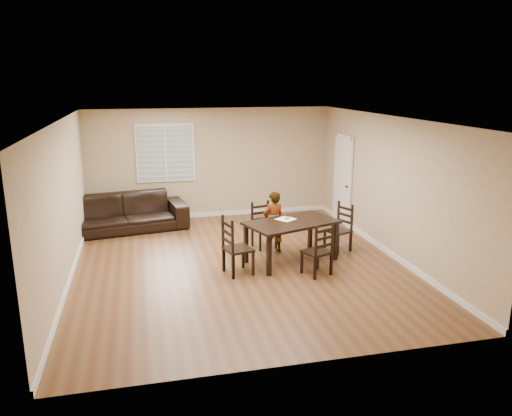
# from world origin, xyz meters

# --- Properties ---
(ground) EXTENTS (7.00, 7.00, 0.00)m
(ground) POSITION_xyz_m (0.00, 0.00, 0.00)
(ground) COLOR brown
(ground) RESTS_ON ground
(room) EXTENTS (6.04, 7.04, 2.72)m
(room) POSITION_xyz_m (0.04, 0.18, 1.81)
(room) COLOR tan
(room) RESTS_ON ground
(dining_table) EXTENTS (1.90, 1.44, 0.79)m
(dining_table) POSITION_xyz_m (1.00, -0.07, 0.70)
(dining_table) COLOR black
(dining_table) RESTS_ON ground
(chair_near) EXTENTS (0.51, 0.49, 0.94)m
(chair_near) POSITION_xyz_m (0.67, 0.94, 0.43)
(chair_near) COLOR black
(chair_near) RESTS_ON ground
(chair_far) EXTENTS (0.56, 0.54, 0.97)m
(chair_far) POSITION_xyz_m (1.29, -0.90, 0.44)
(chair_far) COLOR black
(chair_far) RESTS_ON ground
(chair_left) EXTENTS (0.55, 0.57, 1.06)m
(chair_left) POSITION_xyz_m (-0.22, -0.47, 0.48)
(chair_left) COLOR black
(chair_left) RESTS_ON ground
(chair_right) EXTENTS (0.54, 0.56, 0.97)m
(chair_right) POSITION_xyz_m (2.20, 0.35, 0.44)
(chair_right) COLOR black
(chair_right) RESTS_ON ground
(child) EXTENTS (0.51, 0.39, 1.25)m
(child) POSITION_xyz_m (0.80, 0.51, 0.62)
(child) COLOR gray
(child) RESTS_ON ground
(napkin) EXTENTS (0.43, 0.43, 0.00)m
(napkin) POSITION_xyz_m (0.94, 0.11, 0.79)
(napkin) COLOR white
(napkin) RESTS_ON dining_table
(donut) EXTENTS (0.11, 0.11, 0.04)m
(donut) POSITION_xyz_m (0.96, 0.12, 0.81)
(donut) COLOR #C28045
(donut) RESTS_ON napkin
(sofa) EXTENTS (2.96, 1.53, 0.82)m
(sofa) POSITION_xyz_m (-2.14, 2.73, 0.41)
(sofa) COLOR black
(sofa) RESTS_ON ground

